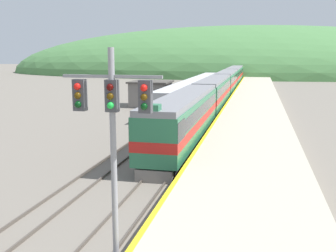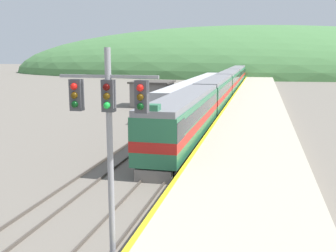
{
  "view_description": "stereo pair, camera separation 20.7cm",
  "coord_description": "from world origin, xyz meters",
  "px_view_note": "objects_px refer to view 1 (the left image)",
  "views": [
    {
      "loc": [
        5.82,
        -7.25,
        7.56
      ],
      "look_at": [
        -0.27,
        19.3,
        2.52
      ],
      "focal_mm": 42.0,
      "sensor_mm": 36.0,
      "label": 1
    },
    {
      "loc": [
        6.02,
        -7.21,
        7.56
      ],
      "look_at": [
        -0.27,
        19.3,
        2.52
      ],
      "focal_mm": 42.0,
      "sensor_mm": 36.0,
      "label": 2
    }
  ],
  "objects_px": {
    "carriage_fifth": "(239,71)",
    "siding_train": "(195,90)",
    "carriage_fourth": "(234,75)",
    "carriage_second": "(214,93)",
    "signal_mast_main": "(113,124)",
    "carriage_third": "(227,82)",
    "express_train_lead_car": "(184,118)"
  },
  "relations": [
    {
      "from": "carriage_second",
      "to": "signal_mast_main",
      "type": "height_order",
      "value": "signal_mast_main"
    },
    {
      "from": "carriage_third",
      "to": "carriage_fourth",
      "type": "relative_size",
      "value": 1.0
    },
    {
      "from": "carriage_second",
      "to": "siding_train",
      "type": "xyz_separation_m",
      "value": [
        -3.99,
        9.21,
        -0.52
      ]
    },
    {
      "from": "carriage_second",
      "to": "carriage_third",
      "type": "xyz_separation_m",
      "value": [
        0.0,
        21.97,
        0.0
      ]
    },
    {
      "from": "carriage_fourth",
      "to": "signal_mast_main",
      "type": "height_order",
      "value": "signal_mast_main"
    },
    {
      "from": "carriage_fifth",
      "to": "siding_train",
      "type": "xyz_separation_m",
      "value": [
        -3.99,
        -56.72,
        -0.52
      ]
    },
    {
      "from": "express_train_lead_car",
      "to": "signal_mast_main",
      "type": "relative_size",
      "value": 2.65
    },
    {
      "from": "carriage_third",
      "to": "siding_train",
      "type": "xyz_separation_m",
      "value": [
        -3.99,
        -12.77,
        -0.52
      ]
    },
    {
      "from": "carriage_second",
      "to": "signal_mast_main",
      "type": "distance_m",
      "value": 41.84
    },
    {
      "from": "express_train_lead_car",
      "to": "carriage_third",
      "type": "distance_m",
      "value": 43.89
    },
    {
      "from": "carriage_second",
      "to": "carriage_third",
      "type": "height_order",
      "value": "same"
    },
    {
      "from": "carriage_fifth",
      "to": "carriage_second",
      "type": "bearing_deg",
      "value": -90.0
    },
    {
      "from": "carriage_third",
      "to": "carriage_fifth",
      "type": "relative_size",
      "value": 1.0
    },
    {
      "from": "signal_mast_main",
      "to": "carriage_fifth",
      "type": "bearing_deg",
      "value": 90.71
    },
    {
      "from": "carriage_fourth",
      "to": "signal_mast_main",
      "type": "relative_size",
      "value": 2.72
    },
    {
      "from": "siding_train",
      "to": "signal_mast_main",
      "type": "height_order",
      "value": "signal_mast_main"
    },
    {
      "from": "carriage_fourth",
      "to": "siding_train",
      "type": "distance_m",
      "value": 34.97
    },
    {
      "from": "carriage_second",
      "to": "carriage_fourth",
      "type": "height_order",
      "value": "same"
    },
    {
      "from": "carriage_second",
      "to": "carriage_fifth",
      "type": "relative_size",
      "value": 1.0
    },
    {
      "from": "carriage_third",
      "to": "signal_mast_main",
      "type": "height_order",
      "value": "signal_mast_main"
    },
    {
      "from": "express_train_lead_car",
      "to": "carriage_fifth",
      "type": "height_order",
      "value": "express_train_lead_car"
    },
    {
      "from": "carriage_fifth",
      "to": "carriage_third",
      "type": "bearing_deg",
      "value": -90.0
    },
    {
      "from": "carriage_third",
      "to": "signal_mast_main",
      "type": "distance_m",
      "value": 63.77
    },
    {
      "from": "siding_train",
      "to": "signal_mast_main",
      "type": "distance_m",
      "value": 51.31
    },
    {
      "from": "carriage_fourth",
      "to": "siding_train",
      "type": "bearing_deg",
      "value": -96.55
    },
    {
      "from": "carriage_second",
      "to": "signal_mast_main",
      "type": "xyz_separation_m",
      "value": [
        1.33,
        -41.71,
        3.0
      ]
    },
    {
      "from": "siding_train",
      "to": "carriage_third",
      "type": "bearing_deg",
      "value": 72.64
    },
    {
      "from": "carriage_fifth",
      "to": "express_train_lead_car",
      "type": "bearing_deg",
      "value": -90.0
    },
    {
      "from": "siding_train",
      "to": "signal_mast_main",
      "type": "xyz_separation_m",
      "value": [
        5.32,
        -50.92,
        3.52
      ]
    },
    {
      "from": "carriage_third",
      "to": "siding_train",
      "type": "height_order",
      "value": "carriage_third"
    },
    {
      "from": "carriage_third",
      "to": "carriage_fifth",
      "type": "bearing_deg",
      "value": 90.0
    },
    {
      "from": "signal_mast_main",
      "to": "siding_train",
      "type": "bearing_deg",
      "value": 95.96
    }
  ]
}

